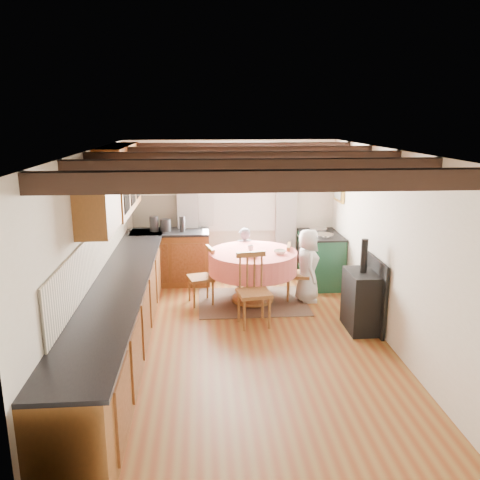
{
  "coord_description": "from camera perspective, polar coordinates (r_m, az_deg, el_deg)",
  "views": [
    {
      "loc": [
        -0.51,
        -5.67,
        2.78
      ],
      "look_at": [
        0.0,
        0.8,
        1.15
      ],
      "focal_mm": 36.93,
      "sensor_mm": 36.0,
      "label": 1
    }
  ],
  "objects": [
    {
      "name": "wall_cabinet_glass",
      "position": [
        7.01,
        -13.77,
        6.9
      ],
      "size": [
        0.34,
        1.8,
        0.9
      ],
      "primitive_type": "cube",
      "color": "brown",
      "rests_on": "wall_left"
    },
    {
      "name": "window_frame",
      "position": [
        8.51,
        -0.36,
        6.12
      ],
      "size": [
        1.34,
        0.03,
        1.54
      ],
      "primitive_type": "cube",
      "color": "white",
      "rests_on": "wall_back"
    },
    {
      "name": "base_cabinet_left",
      "position": [
        6.21,
        -13.47,
        -8.43
      ],
      "size": [
        0.6,
        5.3,
        0.88
      ],
      "primitive_type": "cube",
      "color": "brown",
      "rests_on": "floor"
    },
    {
      "name": "wall_plate",
      "position": [
        8.6,
        6.02,
        6.8
      ],
      "size": [
        0.3,
        0.02,
        0.3
      ],
      "primitive_type": "cylinder",
      "rotation": [
        1.57,
        0.0,
        0.0
      ],
      "color": "silver",
      "rests_on": "wall_back"
    },
    {
      "name": "bowl_a",
      "position": [
        7.13,
        1.36,
        -1.76
      ],
      "size": [
        0.27,
        0.27,
        0.05
      ],
      "primitive_type": "imported",
      "rotation": [
        0.0,
        0.0,
        1.86
      ],
      "color": "silver",
      "rests_on": "dining_table"
    },
    {
      "name": "beam_e",
      "position": [
        7.7,
        -0.71,
        10.59
      ],
      "size": [
        3.6,
        0.16,
        0.16
      ],
      "primitive_type": "cube",
      "color": "black",
      "rests_on": "ceiling"
    },
    {
      "name": "floor",
      "position": [
        6.34,
        0.58,
        -11.93
      ],
      "size": [
        3.6,
        5.5,
        0.0
      ],
      "primitive_type": "cube",
      "color": "brown",
      "rests_on": "ground"
    },
    {
      "name": "dining_table",
      "position": [
        7.54,
        1.47,
        -4.29
      ],
      "size": [
        1.34,
        1.34,
        0.81
      ],
      "primitive_type": null,
      "color": "#F87063",
      "rests_on": "floor"
    },
    {
      "name": "beam_b",
      "position": [
        4.72,
        1.74,
        8.38
      ],
      "size": [
        3.6,
        0.16,
        0.16
      ],
      "primitive_type": "cube",
      "color": "black",
      "rests_on": "ceiling"
    },
    {
      "name": "chair_right",
      "position": [
        7.69,
        6.72,
        -3.72
      ],
      "size": [
        0.47,
        0.46,
        0.88
      ],
      "primitive_type": null,
      "rotation": [
        0.0,
        0.0,
        1.35
      ],
      "color": "#966336",
      "rests_on": "floor"
    },
    {
      "name": "wall_picture",
      "position": [
        8.36,
        11.43,
        6.39
      ],
      "size": [
        0.04,
        0.5,
        0.6
      ],
      "primitive_type": "cube",
      "color": "gold",
      "rests_on": "wall_right"
    },
    {
      "name": "rug",
      "position": [
        7.67,
        1.45,
        -7.11
      ],
      "size": [
        1.65,
        1.28,
        0.01
      ],
      "primitive_type": "cube",
      "color": "#483C2B",
      "rests_on": "floor"
    },
    {
      "name": "curtain_left",
      "position": [
        8.49,
        -6.04,
        2.6
      ],
      "size": [
        0.35,
        0.1,
        2.1
      ],
      "primitive_type": "cube",
      "color": "#A3A3A3",
      "rests_on": "wall_back"
    },
    {
      "name": "wall_right",
      "position": [
        6.32,
        17.08,
        -1.01
      ],
      "size": [
        0.0,
        5.5,
        2.4
      ],
      "primitive_type": "cube",
      "color": "silver",
      "rests_on": "ground"
    },
    {
      "name": "beam_d",
      "position": [
        6.71,
        -0.14,
        10.08
      ],
      "size": [
        3.6,
        0.16,
        0.16
      ],
      "primitive_type": "cube",
      "color": "black",
      "rests_on": "ceiling"
    },
    {
      "name": "base_cabinet_back",
      "position": [
        8.47,
        -7.99,
        -2.09
      ],
      "size": [
        1.3,
        0.6,
        0.88
      ],
      "primitive_type": "cube",
      "color": "brown",
      "rests_on": "floor"
    },
    {
      "name": "canister_tall",
      "position": [
        8.33,
        -9.91,
        1.87
      ],
      "size": [
        0.15,
        0.15,
        0.25
      ],
      "primitive_type": "cylinder",
      "color": "#262628",
      "rests_on": "worktop_back"
    },
    {
      "name": "wall_left",
      "position": [
        6.03,
        -16.7,
        -1.71
      ],
      "size": [
        0.0,
        5.5,
        2.4
      ],
      "primitive_type": "cube",
      "color": "silver",
      "rests_on": "ground"
    },
    {
      "name": "worktop_left",
      "position": [
        6.05,
        -13.53,
        -4.4
      ],
      "size": [
        0.64,
        5.3,
        0.04
      ],
      "primitive_type": "cube",
      "color": "black",
      "rests_on": "base_cabinet_left"
    },
    {
      "name": "window_pane",
      "position": [
        8.52,
        -0.36,
        6.13
      ],
      "size": [
        1.2,
        0.01,
        1.4
      ],
      "primitive_type": "cube",
      "color": "white",
      "rests_on": "wall_back"
    },
    {
      "name": "curtain_right",
      "position": [
        8.61,
        5.34,
        2.78
      ],
      "size": [
        0.35,
        0.1,
        2.1
      ],
      "primitive_type": "cube",
      "color": "#A3A3A3",
      "rests_on": "wall_back"
    },
    {
      "name": "cast_iron_stove",
      "position": [
        6.72,
        13.94,
        -5.07
      ],
      "size": [
        0.37,
        0.62,
        1.24
      ],
      "primitive_type": null,
      "color": "black",
      "rests_on": "floor"
    },
    {
      "name": "canister_wide",
      "position": [
        8.31,
        -8.6,
        1.71
      ],
      "size": [
        0.18,
        0.18,
        0.2
      ],
      "primitive_type": "cylinder",
      "color": "#262628",
      "rests_on": "worktop_back"
    },
    {
      "name": "child_far",
      "position": [
        8.14,
        0.46,
        -2.08
      ],
      "size": [
        0.39,
        0.27,
        1.03
      ],
      "primitive_type": "imported",
      "rotation": [
        0.0,
        0.0,
        3.21
      ],
      "color": "slate",
      "rests_on": "floor"
    },
    {
      "name": "aga_range",
      "position": [
        8.44,
        9.25,
        -2.13
      ],
      "size": [
        0.63,
        0.97,
        0.9
      ],
      "primitive_type": null,
      "color": "#1D4A33",
      "rests_on": "floor"
    },
    {
      "name": "worktop_back",
      "position": [
        8.33,
        -8.11,
        0.91
      ],
      "size": [
        1.3,
        0.64,
        0.04
      ],
      "primitive_type": "cube",
      "color": "black",
      "rests_on": "base_cabinet_back"
    },
    {
      "name": "cup",
      "position": [
        7.45,
        1.24,
        -0.93
      ],
      "size": [
        0.13,
        0.13,
        0.08
      ],
      "primitive_type": "imported",
      "rotation": [
        0.0,
        0.0,
        0.74
      ],
      "color": "silver",
      "rests_on": "dining_table"
    },
    {
      "name": "chair_near",
      "position": [
        6.69,
        1.63,
        -5.84
      ],
      "size": [
        0.49,
        0.51,
        1.0
      ],
      "primitive_type": null,
      "rotation": [
        0.0,
        0.0,
        0.15
      ],
      "color": "#966336",
      "rests_on": "floor"
    },
    {
      "name": "ceiling",
      "position": [
        5.71,
        0.64,
        10.28
      ],
      "size": [
        3.6,
        5.5,
        0.0
      ],
      "primitive_type": "cube",
      "color": "white",
      "rests_on": "ground"
    },
    {
      "name": "splash_back",
      "position": [
        8.56,
        -7.72,
        3.33
      ],
      "size": [
        1.4,
        0.02,
        0.55
      ],
      "primitive_type": "cube",
      "color": "beige",
      "rests_on": "wall_back"
    },
    {
      "name": "beam_c",
      "position": [
        5.71,
        0.64,
        9.38
      ],
      "size": [
        3.6,
        0.16,
        0.16
      ],
      "primitive_type": "cube",
      "color": "black",
      "rests_on": "ceiling"
    },
    {
      "name": "curtain_rod",
      "position": [
        8.36,
        -0.32,
        10.12
      ],
      "size": [
        2.0,
        0.03,
        0.03
      ],
      "primitive_type": "cylinder",
      "rotation": [
        0.0,
        1.57,
        0.0
      ],
      "color": "black",
      "rests_on": "wall_back"
    },
    {
      "name": "wall_front",
      "position": [
        3.36,
        4.92,
        -14.0
      ],
      "size": [
        3.6,
        0.0,
        2.4
      ],
      "primitive_type": "cube",
      "color": "silver",
      "rests_on": "ground"
    },
    {
      "name": "wall_cabinet_solid",
      "position": [
        5.56,
        -16.12,
        4.43
      ],
      "size": [
        0.34,
        0.9,
        0.7
      ],
      "primitive_type": "cube",
      "color": "brown",
      "rests_on": "wall_left"
    },
    {
      "name": "bowl_b",
      "position": [
        7.3,
        4.62,
        -1.4
      ],
      "size": [
        0.25,
        0.25,
        0.06
      ],
      "primitive_type": "imported",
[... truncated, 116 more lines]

